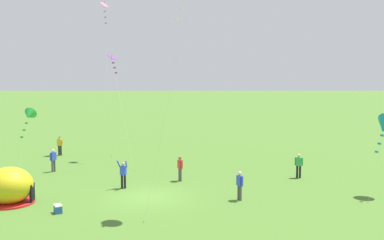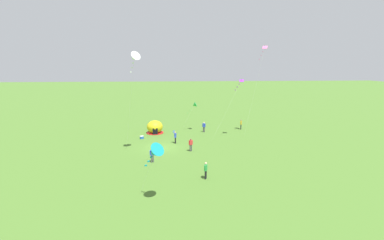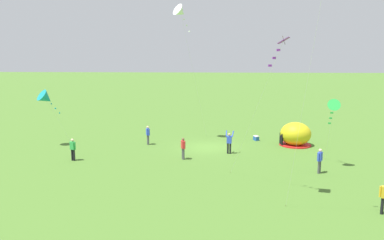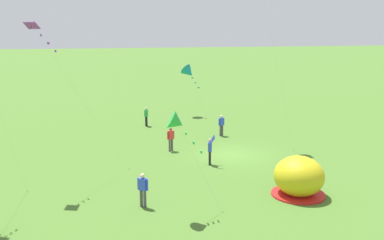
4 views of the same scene
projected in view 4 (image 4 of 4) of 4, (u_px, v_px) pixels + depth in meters
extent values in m
plane|color=#477028|center=(232.00, 155.00, 30.86)|extent=(300.00, 300.00, 0.00)
ellipsoid|color=gold|center=(299.00, 176.00, 23.38)|extent=(2.70, 2.60, 2.10)
cylinder|color=red|center=(298.00, 194.00, 23.58)|extent=(2.81, 2.81, 0.10)
cube|color=black|center=(287.00, 177.00, 24.67)|extent=(0.20, 0.81, 1.10)
cube|color=#2659B2|center=(302.00, 170.00, 27.07)|extent=(0.56, 0.63, 0.38)
cube|color=white|center=(302.00, 167.00, 27.02)|extent=(0.57, 0.64, 0.06)
cylinder|color=#4C4C51|center=(141.00, 198.00, 22.00)|extent=(0.15, 0.15, 0.88)
cylinder|color=#4C4C51|center=(145.00, 199.00, 21.93)|extent=(0.15, 0.15, 0.88)
cube|color=blue|center=(143.00, 184.00, 21.81)|extent=(0.42, 0.45, 0.60)
sphere|color=beige|center=(143.00, 176.00, 21.72)|extent=(0.22, 0.22, 0.22)
cylinder|color=blue|center=(138.00, 183.00, 21.91)|extent=(0.09, 0.09, 0.58)
cylinder|color=blue|center=(147.00, 185.00, 21.71)|extent=(0.09, 0.09, 0.58)
cylinder|color=#4C4C51|center=(220.00, 131.00, 36.04)|extent=(0.15, 0.15, 0.88)
cylinder|color=#4C4C51|center=(222.00, 130.00, 36.16)|extent=(0.15, 0.15, 0.88)
cube|color=blue|center=(221.00, 122.00, 35.95)|extent=(0.38, 0.45, 0.60)
sphere|color=beige|center=(222.00, 116.00, 35.86)|extent=(0.22, 0.22, 0.22)
cylinder|color=blue|center=(219.00, 122.00, 35.80)|extent=(0.09, 0.09, 0.58)
cylinder|color=blue|center=(224.00, 121.00, 36.10)|extent=(0.09, 0.09, 0.58)
cylinder|color=black|center=(210.00, 158.00, 28.75)|extent=(0.15, 0.15, 0.88)
cylinder|color=black|center=(210.00, 158.00, 28.55)|extent=(0.15, 0.15, 0.88)
cube|color=blue|center=(210.00, 147.00, 28.50)|extent=(0.42, 0.32, 0.60)
sphere|color=tan|center=(210.00, 140.00, 28.41)|extent=(0.22, 0.22, 0.22)
cylinder|color=blue|center=(212.00, 139.00, 28.66)|extent=(0.11, 0.38, 0.50)
cylinder|color=blue|center=(212.00, 141.00, 28.14)|extent=(0.23, 0.38, 0.50)
cylinder|color=black|center=(147.00, 121.00, 39.71)|extent=(0.15, 0.15, 0.88)
cylinder|color=black|center=(146.00, 121.00, 39.52)|extent=(0.15, 0.15, 0.88)
cube|color=green|center=(146.00, 113.00, 39.46)|extent=(0.44, 0.37, 0.60)
sphere|color=beige|center=(146.00, 108.00, 39.37)|extent=(0.22, 0.22, 0.22)
cylinder|color=green|center=(147.00, 112.00, 39.70)|extent=(0.09, 0.09, 0.58)
cylinder|color=green|center=(145.00, 114.00, 39.22)|extent=(0.09, 0.09, 0.58)
cylinder|color=#4C4C51|center=(170.00, 145.00, 31.68)|extent=(0.15, 0.15, 0.88)
cylinder|color=#4C4C51|center=(172.00, 145.00, 31.79)|extent=(0.15, 0.15, 0.88)
cube|color=red|center=(171.00, 135.00, 31.58)|extent=(0.38, 0.45, 0.60)
sphere|color=brown|center=(171.00, 129.00, 31.49)|extent=(0.22, 0.22, 0.22)
cylinder|color=red|center=(168.00, 135.00, 31.44)|extent=(0.09, 0.09, 0.58)
cylinder|color=red|center=(174.00, 134.00, 31.73)|extent=(0.09, 0.09, 0.58)
cylinder|color=silver|center=(198.00, 95.00, 43.45)|extent=(1.44, 1.45, 4.27)
cylinder|color=brown|center=(206.00, 117.00, 43.34)|extent=(0.03, 0.03, 0.06)
cone|color=teal|center=(189.00, 72.00, 43.55)|extent=(1.91, 1.91, 1.54)
cube|color=teal|center=(192.00, 78.00, 43.43)|extent=(0.17, 0.20, 0.12)
cube|color=teal|center=(195.00, 83.00, 43.34)|extent=(0.19, 0.17, 0.12)
cube|color=teal|center=(198.00, 88.00, 43.24)|extent=(0.16, 0.20, 0.12)
cylinder|color=brown|center=(27.00, 191.00, 24.08)|extent=(0.03, 0.03, 0.06)
cylinder|color=silver|center=(200.00, 169.00, 20.86)|extent=(0.31, 2.16, 4.44)
cylinder|color=brown|center=(223.00, 212.00, 21.39)|extent=(0.03, 0.03, 0.06)
cone|color=green|center=(177.00, 122.00, 20.34)|extent=(1.01, 1.07, 1.07)
cube|color=green|center=(186.00, 133.00, 20.47)|extent=(0.21, 0.08, 0.12)
cube|color=green|center=(194.00, 143.00, 20.58)|extent=(0.20, 0.06, 0.12)
cube|color=green|center=(201.00, 152.00, 20.70)|extent=(0.20, 0.06, 0.12)
cylinder|color=silver|center=(86.00, 105.00, 25.27)|extent=(2.40, 4.85, 8.74)
cylinder|color=brown|center=(130.00, 169.00, 27.80)|extent=(0.03, 0.03, 0.06)
cube|color=purple|center=(32.00, 26.00, 22.74)|extent=(0.76, 0.81, 0.35)
cylinder|color=#332314|center=(32.00, 25.00, 22.74)|extent=(0.14, 0.26, 0.45)
cube|color=purple|center=(41.00, 35.00, 23.10)|extent=(0.21, 0.11, 0.12)
cube|color=purple|center=(48.00, 43.00, 23.41)|extent=(0.21, 0.14, 0.12)
cube|color=purple|center=(55.00, 51.00, 23.71)|extent=(0.21, 0.11, 0.12)
cylinder|color=silver|center=(277.00, 66.00, 31.67)|extent=(2.39, 1.96, 11.85)
cylinder|color=brown|center=(293.00, 150.00, 31.94)|extent=(0.03, 0.03, 0.06)
cube|color=white|center=(272.00, 4.00, 31.15)|extent=(0.19, 0.18, 0.12)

